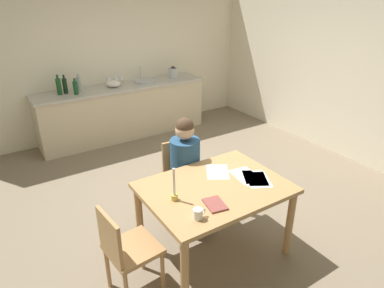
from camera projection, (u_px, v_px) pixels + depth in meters
ground_plane at (194, 194)px, 4.36m from camera, size 5.20×5.20×0.04m
wall_back at (112, 58)px, 5.79m from camera, size 5.20×0.12×2.60m
wall_right at (339, 68)px, 5.08m from camera, size 0.12×5.20×2.60m
kitchen_counter at (124, 111)px, 5.87m from camera, size 2.90×0.64×0.90m
dining_table at (215, 195)px, 3.13m from camera, size 1.29×0.96×0.75m
chair_at_table at (182, 176)px, 3.79m from camera, size 0.45×0.45×0.86m
person_seated at (188, 166)px, 3.59m from camera, size 0.37×0.61×1.19m
chair_side_empty at (126, 249)px, 2.73m from camera, size 0.44×0.44×0.86m
coffee_mug at (198, 214)px, 2.64m from camera, size 0.11×0.08×0.09m
candlestick at (174, 191)px, 2.85m from camera, size 0.06×0.06×0.30m
book_magazine at (215, 204)px, 2.82m from camera, size 0.19×0.24×0.02m
paper_letter at (258, 180)px, 3.19m from camera, size 0.32×0.36×0.00m
paper_bill at (255, 178)px, 3.22m from camera, size 0.33×0.36×0.00m
paper_envelope at (218, 172)px, 3.33m from camera, size 0.33×0.36×0.00m
paper_receipt at (245, 175)px, 3.26m from camera, size 0.25×0.32×0.00m
sink_unit at (145, 81)px, 5.89m from camera, size 0.36×0.36×0.24m
bottle_oil at (59, 86)px, 5.15m from camera, size 0.07×0.07×0.31m
bottle_vinegar at (65, 86)px, 5.22m from camera, size 0.07×0.07×0.29m
bottle_wine_red at (76, 88)px, 5.18m from camera, size 0.07×0.07×0.25m
bottle_sauce at (79, 84)px, 5.35m from camera, size 0.07×0.07×0.26m
mixing_bowl at (113, 84)px, 5.59m from camera, size 0.24×0.24×0.11m
stovetop_kettle at (173, 73)px, 6.13m from camera, size 0.18×0.18×0.22m
wine_glass_near_sink at (121, 77)px, 5.78m from camera, size 0.07×0.07×0.15m
wine_glass_by_kettle at (116, 78)px, 5.73m from camera, size 0.07×0.07×0.15m
wine_glass_back_left at (109, 79)px, 5.67m from camera, size 0.07×0.07×0.15m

